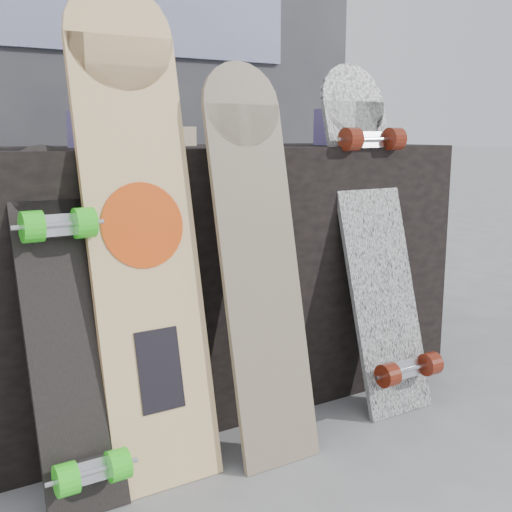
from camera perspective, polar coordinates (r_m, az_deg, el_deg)
ground at (r=1.80m, az=2.91°, el=-17.01°), size 60.00×60.00×0.00m
vendor_table at (r=2.07m, az=-4.95°, el=-1.47°), size 1.60×0.60×0.80m
booth at (r=2.81m, az=-13.44°, el=15.95°), size 2.40×0.22×2.20m
merch_box_purple at (r=1.87m, az=-13.26°, el=10.88°), size 0.18×0.12×0.10m
merch_box_small at (r=2.21m, az=7.72°, el=11.30°), size 0.14×0.14×0.12m
merch_box_flat at (r=2.07m, az=-8.71°, el=10.47°), size 0.22×0.10×0.06m
longboard_geisha at (r=1.58m, az=-10.22°, el=3.32°), size 0.27×0.29×1.21m
longboard_celtic at (r=1.65m, az=0.19°, el=0.57°), size 0.22×0.25×1.03m
longboard_cascadia at (r=2.01m, az=10.59°, el=2.27°), size 0.24×0.37×1.06m
skateboard_dark at (r=1.51m, az=-16.43°, el=-5.90°), size 0.18×0.32×0.82m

